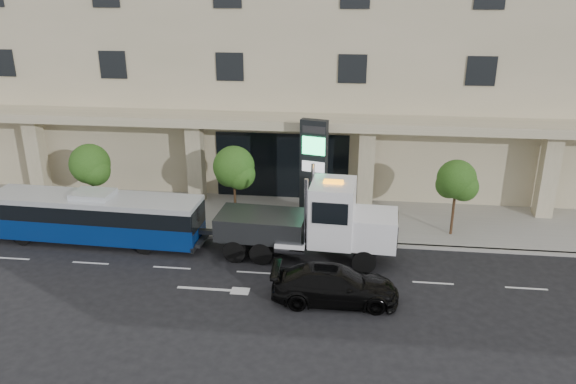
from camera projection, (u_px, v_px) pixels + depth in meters
name	position (u px, v px, depth m)	size (l,w,h in m)	color
ground	(261.00, 258.00, 27.24)	(120.00, 120.00, 0.00)	black
sidewalk	(275.00, 216.00, 31.86)	(120.00, 6.00, 0.15)	gray
curb	(267.00, 239.00, 29.07)	(120.00, 0.30, 0.15)	gray
convention_center	(296.00, 22.00, 38.07)	(60.00, 17.60, 20.00)	tan
tree_left	(91.00, 167.00, 30.59)	(2.27, 2.20, 4.22)	#422B19
tree_mid	(234.00, 170.00, 29.65)	(2.28, 2.20, 4.38)	#422B19
tree_right	(457.00, 182.00, 28.46)	(2.10, 2.00, 4.04)	#422B19
city_bus	(96.00, 216.00, 28.47)	(10.95, 2.69, 2.75)	black
tow_truck	(314.00, 223.00, 26.62)	(9.73, 2.86, 4.42)	#2D3033
black_sedan	(335.00, 285.00, 23.32)	(2.15, 5.28, 1.53)	black
signage_pylon	(313.00, 171.00, 30.02)	(1.50, 0.86, 5.73)	black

